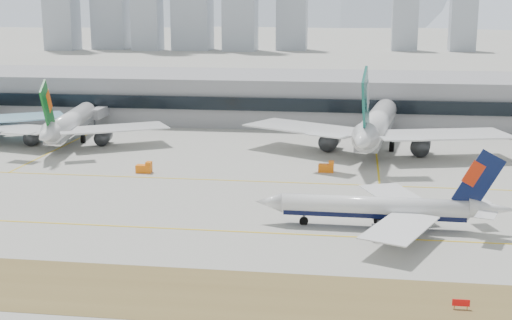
% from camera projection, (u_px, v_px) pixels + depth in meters
% --- Properties ---
extents(ground, '(3000.00, 3000.00, 0.00)m').
position_uv_depth(ground, '(187.00, 220.00, 127.95)').
color(ground, '#A5A49A').
rests_on(ground, ground).
extents(taxiing_airliner, '(43.70, 38.07, 14.71)m').
position_uv_depth(taxiing_airliner, '(383.00, 208.00, 122.94)').
color(taxiing_airliner, white).
rests_on(taxiing_airliner, ground).
extents(widebody_eva, '(56.19, 55.53, 20.26)m').
position_uv_depth(widebody_eva, '(69.00, 124.00, 196.32)').
color(widebody_eva, white).
rests_on(widebody_eva, ground).
extents(widebody_cathay, '(69.09, 68.11, 24.82)m').
position_uv_depth(widebody_cathay, '(376.00, 126.00, 186.01)').
color(widebody_cathay, white).
rests_on(widebody_cathay, ground).
extents(terminal, '(280.00, 43.10, 15.00)m').
position_uv_depth(terminal, '(268.00, 97.00, 237.27)').
color(terminal, gray).
rests_on(terminal, ground).
extents(hold_sign_right, '(2.20, 0.15, 1.35)m').
position_uv_depth(hold_sign_right, '(461.00, 303.00, 90.79)').
color(hold_sign_right, red).
rests_on(hold_sign_right, ground).
extents(gse_c, '(3.55, 2.00, 2.60)m').
position_uv_depth(gse_c, '(327.00, 168.00, 164.26)').
color(gse_c, orange).
rests_on(gse_c, ground).
extents(gse_b, '(3.55, 2.00, 2.60)m').
position_uv_depth(gse_b, '(145.00, 168.00, 163.60)').
color(gse_b, orange).
rests_on(gse_b, ground).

